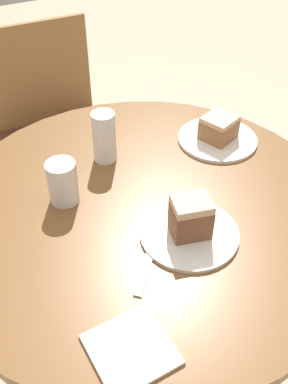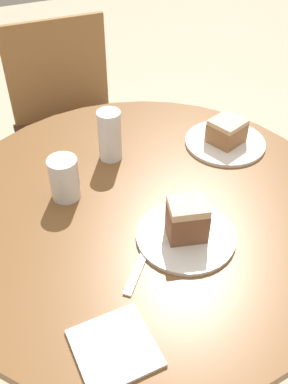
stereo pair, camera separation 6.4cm
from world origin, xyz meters
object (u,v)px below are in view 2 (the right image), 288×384
(plate_far, at_px, (225,142))
(glass_water, at_px, (110,137))
(cake_slice_near, at_px, (187,220))
(glass_lemonade, at_px, (65,180))
(plate_near, at_px, (186,236))
(chair, at_px, (71,128))
(cake_slice_far, at_px, (227,131))

(plate_far, height_order, glass_water, glass_water)
(cake_slice_near, relative_size, glass_lemonade, 0.89)
(plate_near, distance_m, glass_lemonade, 0.34)
(plate_near, height_order, plate_far, same)
(plate_near, height_order, glass_lemonade, glass_lemonade)
(chair, height_order, cake_slice_near, chair)
(cake_slice_near, bearing_deg, chair, 91.17)
(chair, bearing_deg, glass_water, -91.47)
(chair, height_order, glass_lemonade, chair)
(plate_far, height_order, cake_slice_far, cake_slice_far)
(cake_slice_far, relative_size, glass_water, 0.78)
(plate_far, xyz_separation_m, cake_slice_near, (-0.28, -0.29, 0.05))
(chair, distance_m, cake_slice_near, 1.05)
(glass_lemonade, bearing_deg, cake_slice_far, 4.41)
(plate_near, bearing_deg, plate_far, 45.94)
(chair, bearing_deg, plate_near, -87.44)
(glass_lemonade, bearing_deg, chair, 75.17)
(cake_slice_near, relative_size, glass_water, 0.70)
(plate_far, xyz_separation_m, cake_slice_far, (0.00, 0.00, 0.04))
(plate_near, relative_size, cake_slice_far, 2.01)
(plate_far, xyz_separation_m, glass_water, (-0.34, 0.07, 0.06))
(chair, distance_m, cake_slice_far, 0.83)
(cake_slice_near, bearing_deg, plate_far, 45.94)
(chair, bearing_deg, cake_slice_far, -65.05)
(plate_near, height_order, glass_water, glass_water)
(chair, distance_m, plate_near, 1.03)
(cake_slice_far, bearing_deg, plate_far, 0.00)
(chair, xyz_separation_m, cake_slice_far, (0.30, -0.70, 0.33))
(cake_slice_far, distance_m, glass_lemonade, 0.50)
(plate_near, xyz_separation_m, cake_slice_near, (-0.00, 0.00, 0.05))
(chair, distance_m, glass_lemonade, 0.83)
(cake_slice_far, relative_size, glass_lemonade, 1.01)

